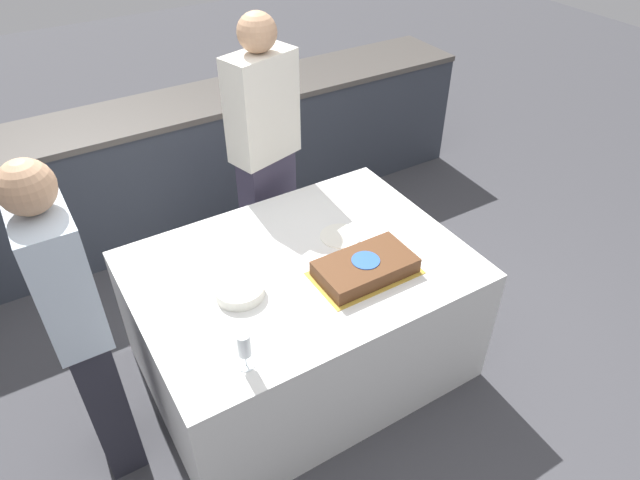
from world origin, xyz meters
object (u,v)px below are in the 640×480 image
person_cutting_cake (265,155)px  person_seated_left (79,329)px  plate_stack (240,291)px  cake (365,267)px  wine_glass (244,346)px

person_cutting_cake → person_seated_left: bearing=17.0°
plate_stack → person_cutting_cake: (0.57, 0.86, 0.12)m
cake → plate_stack: (-0.57, 0.17, -0.01)m
wine_glass → person_cutting_cake: person_cutting_cake is taller
plate_stack → person_cutting_cake: size_ratio=0.13×
plate_stack → cake: bearing=-16.9°
person_cutting_cake → person_seated_left: (-1.25, -0.81, -0.05)m
wine_glass → person_cutting_cake: 1.44m
person_seated_left → cake: bearing=-100.2°
cake → wine_glass: (-0.73, -0.21, 0.08)m
cake → plate_stack: cake is taller
wine_glass → person_cutting_cake: size_ratio=0.10×
person_cutting_cake → cake: bearing=74.2°
cake → person_seated_left: person_seated_left is taller
person_seated_left → wine_glass: bearing=-129.8°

